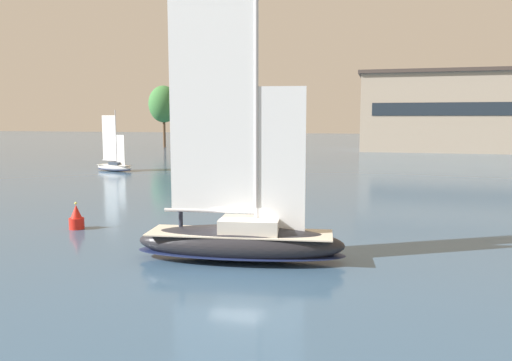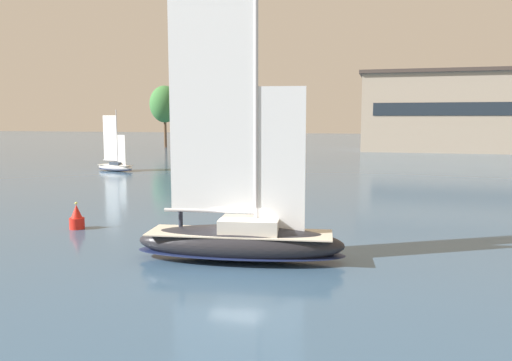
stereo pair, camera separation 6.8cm
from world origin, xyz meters
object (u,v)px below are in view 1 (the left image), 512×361
Objects in this scene: tree_shore_center at (382,110)px; sailboat_moored_mid_channel at (236,159)px; sailboat_main at (240,238)px; tree_shore_left at (164,104)px; channel_buoy at (76,218)px; sailboat_moored_near_marina at (114,166)px.

sailboat_moored_mid_channel is at bearing -118.29° from tree_shore_center.
tree_shore_center is at bearing 86.26° from sailboat_main.
tree_shore_left is at bearing 127.14° from sailboat_moored_mid_channel.
channel_buoy is at bearing 161.01° from sailboat_main.
tree_shore_center is 42.05m from sailboat_moored_mid_channel.
sailboat_moored_near_marina is at bearing -136.48° from sailboat_moored_mid_channel.
sailboat_moored_mid_channel is (-14.21, 45.99, -0.24)m from sailboat_main.
sailboat_moored_mid_channel is 7.43× the size of channel_buoy.
sailboat_main reaches higher than tree_shore_center.
sailboat_moored_near_marina is at bearing 116.68° from channel_buoy.
channel_buoy is (2.80, -42.07, -0.19)m from sailboat_moored_mid_channel.
sailboat_main is at bearing -18.99° from channel_buoy.
tree_shore_center is at bearing 56.41° from sailboat_moored_near_marina.
sailboat_main is at bearing -62.92° from tree_shore_left.
tree_shore_center is 80.64m from channel_buoy.
tree_shore_left reaches higher than channel_buoy.
tree_shore_center is 82.92m from sailboat_main.
tree_shore_left is 48.27m from tree_shore_center.
sailboat_main is at bearing -52.11° from sailboat_moored_near_marina.
sailboat_moored_near_marina is 17.12m from sailboat_moored_mid_channel.
tree_shore_left is 94.50m from sailboat_main.
sailboat_moored_near_marina is (-26.62, 34.21, -0.39)m from sailboat_main.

